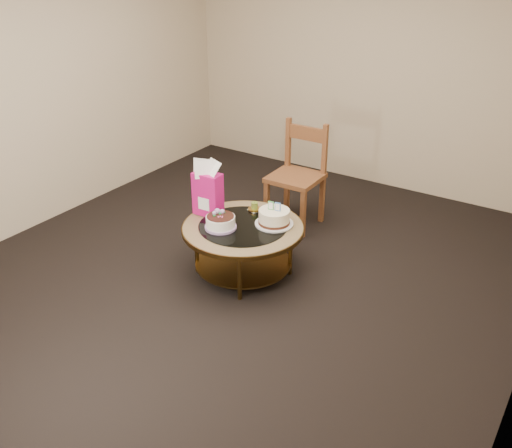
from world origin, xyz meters
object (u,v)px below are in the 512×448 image
Objects in this scene: coffee_table at (243,234)px; dining_chair at (298,175)px; decorated_cake at (221,222)px; cream_cake at (274,217)px; gift_bag at (208,188)px.

dining_chair reaches higher than coffee_table.
coffee_table is 3.90× the size of decorated_cake.
gift_bag is at bearing -176.05° from cream_cake.
gift_bag is 1.12m from dining_chair.
gift_bag is 0.48× the size of dining_chair.
gift_bag reaches higher than coffee_table.
cream_cake is at bearing -72.89° from dining_chair.
gift_bag is at bearing 177.57° from coffee_table.
cream_cake reaches higher than coffee_table.
cream_cake is (0.33, 0.30, 0.01)m from decorated_cake.
cream_cake is at bearing 11.49° from gift_bag.
decorated_cake is at bearing -34.92° from gift_bag.
decorated_cake is at bearing -148.39° from cream_cake.
decorated_cake is 0.54× the size of gift_bag.
cream_cake is at bearing 37.45° from coffee_table.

